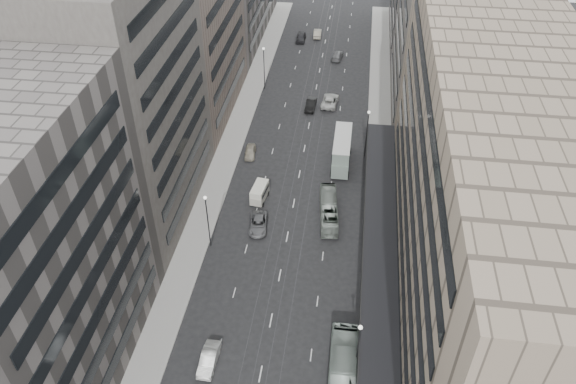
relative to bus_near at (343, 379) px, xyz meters
The scene contains 24 objects.
ground 10.91m from the bus_near, 142.06° to the left, with size 220.00×220.00×0.00m, color black.
sidewalk_right 44.30m from the bus_near, 85.46° to the left, with size 4.00×125.00×0.15m, color gray.
sidewalk_left 48.68m from the bus_near, 114.92° to the left, with size 4.00×125.00×0.15m, color gray.
department_store 23.59m from the bus_near, 48.47° to the left, with size 19.20×60.00×30.00m.
building_right_mid 60.92m from the bus_near, 77.50° to the left, with size 15.00×28.00×24.00m, color #45403C.
building_left_a 32.84m from the bus_near, behind, with size 15.00×28.00×30.00m, color #655F5B.
building_left_b 42.31m from the bus_near, 139.50° to the left, with size 15.00×26.00×34.00m, color #45403C.
building_left_c 61.53m from the bus_near, 119.69° to the left, with size 15.00×28.00×25.00m, color #66594F.
lamp_right_near 4.03m from the bus_near, 53.59° to the left, with size 0.44×0.44×8.32m.
lamp_right_far 41.79m from the bus_near, 88.35° to the left, with size 0.44×0.44×8.32m.
lamp_left_near 26.27m from the bus_near, 134.34° to the left, with size 0.44×0.44×8.32m.
lamp_left_far 64.35m from the bus_near, 106.45° to the left, with size 0.44×0.44×8.32m.
bus_near is the anchor object (origin of this frame).
bus_far 26.51m from the bus_near, 97.34° to the left, with size 2.25×9.61×2.68m, color gray.
double_decker 39.08m from the bus_near, 93.52° to the left, with size 2.83×9.08×4.96m.
panel_van 31.78m from the bus_near, 115.04° to the left, with size 2.34×4.12×2.47m.
sedan_1 14.16m from the bus_near, behind, with size 1.60×4.58×1.51m, color silver.
sedan_2 26.14m from the bus_near, 118.84° to the left, with size 2.33×5.06×1.41m, color #5F5F62.
sedan_4 42.98m from the bus_near, 113.07° to the left, with size 1.63×4.05×1.38m, color #A79F8A.
sedan_5 56.14m from the bus_near, 98.98° to the left, with size 1.67×4.78×1.58m, color black.
sedan_6 57.52m from the bus_near, 95.47° to the left, with size 2.70×5.86×1.63m, color beige.
sedan_7 76.62m from the bus_near, 93.99° to the left, with size 1.98×4.88×1.42m, color slate.
sedan_8 85.53m from the bus_near, 99.35° to the left, with size 1.99×4.94×1.68m, color black.
sedan_9 87.71m from the bus_near, 96.86° to the left, with size 1.63×4.66×1.54m, color gray.
Camera 1 is at (7.29, -39.01, 51.39)m, focal length 35.00 mm.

